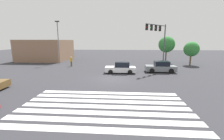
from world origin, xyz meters
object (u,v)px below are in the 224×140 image
(tree_corner_a, at_px, (191,49))
(tree_corner_b, at_px, (167,45))
(street_light_pole_a, at_px, (58,39))
(car_2, at_px, (121,68))
(pedestrian, at_px, (71,61))
(car_0, at_px, (161,67))
(traffic_signal_mast, at_px, (158,35))

(tree_corner_a, bearing_deg, tree_corner_b, 143.22)
(street_light_pole_a, xyz_separation_m, tree_corner_b, (22.09, 2.59, -1.19))
(car_2, bearing_deg, tree_corner_b, -130.82)
(pedestrian, xyz_separation_m, street_light_pole_a, (-3.64, 3.44, 3.99))
(car_0, distance_m, pedestrian, 15.48)
(car_2, distance_m, tree_corner_a, 15.69)
(car_0, bearing_deg, tree_corner_a, -134.60)
(tree_corner_b, bearing_deg, traffic_signal_mast, -114.61)
(traffic_signal_mast, xyz_separation_m, car_2, (-5.81, -3.17, -4.68))
(traffic_signal_mast, bearing_deg, car_0, 47.51)
(car_2, relative_size, tree_corner_a, 0.99)
(street_light_pole_a, height_order, tree_corner_a, street_light_pole_a)
(car_0, xyz_separation_m, tree_corner_a, (7.32, 7.12, 2.28))
(car_0, height_order, street_light_pole_a, street_light_pole_a)
(car_0, relative_size, tree_corner_b, 0.80)
(tree_corner_b, bearing_deg, pedestrian, -161.90)
(traffic_signal_mast, distance_m, tree_corner_a, 9.23)
(traffic_signal_mast, distance_m, tree_corner_b, 8.75)
(car_0, bearing_deg, car_2, 10.85)
(pedestrian, relative_size, tree_corner_b, 0.33)
(car_2, height_order, pedestrian, pedestrian)
(traffic_signal_mast, height_order, tree_corner_a, traffic_signal_mast)
(traffic_signal_mast, distance_m, street_light_pole_a, 19.24)
(tree_corner_a, bearing_deg, street_light_pole_a, 179.39)
(car_0, xyz_separation_m, street_light_pole_a, (-18.60, 7.40, 4.27))
(traffic_signal_mast, bearing_deg, tree_corner_b, -159.61)
(car_2, relative_size, street_light_pole_a, 0.52)
(street_light_pole_a, distance_m, tree_corner_b, 22.27)
(tree_corner_a, distance_m, tree_corner_b, 4.85)
(street_light_pole_a, relative_size, tree_corner_a, 1.90)
(car_0, distance_m, tree_corner_b, 11.02)
(pedestrian, relative_size, tree_corner_a, 0.41)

